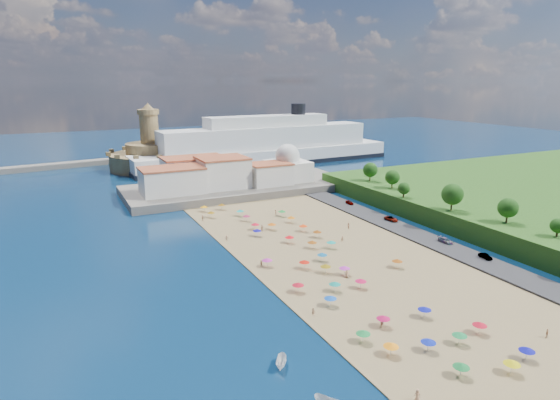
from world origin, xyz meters
TOP-DOWN VIEW (x-y plane):
  - ground at (0.00, 0.00)m, footprint 700.00×700.00m
  - terrace at (10.00, 73.00)m, footprint 90.00×36.00m
  - jetty at (-12.00, 108.00)m, footprint 18.00×70.00m
  - waterfront_buildings at (-3.05, 73.64)m, footprint 57.00×29.00m
  - domed_building at (30.00, 71.00)m, footprint 16.00×16.00m
  - fortress at (-12.00, 138.00)m, footprint 40.00×40.00m
  - cruise_ship at (45.96, 125.33)m, footprint 143.25×28.10m
  - beach_parasols at (-2.34, -8.97)m, footprint 29.56×113.97m
  - beachgoers at (-0.93, -0.87)m, footprint 37.54×96.07m
  - moored_boats at (-27.23, -45.72)m, footprint 4.86×15.09m
  - parked_cars at (36.00, -3.89)m, footprint 2.65×83.67m
  - hillside_trees at (48.59, -3.99)m, footprint 11.16×107.22m

SIDE VIEW (x-z plane):
  - ground at x=0.00m, z-range 0.00..0.00m
  - moored_boats at x=-27.23m, z-range -0.01..1.55m
  - beachgoers at x=-0.93m, z-range 0.19..2.09m
  - jetty at x=-12.00m, z-range 0.00..2.40m
  - parked_cars at x=36.00m, z-range 0.68..1.99m
  - terrace at x=10.00m, z-range 0.00..3.00m
  - beach_parasols at x=-2.34m, z-range 1.05..3.25m
  - fortress at x=-12.00m, z-range -9.52..22.88m
  - waterfront_buildings at x=-3.05m, z-range 2.38..13.38m
  - domed_building at x=30.00m, z-range 1.47..16.47m
  - cruise_ship at x=45.96m, z-range -6.34..24.76m
  - hillside_trees at x=48.59m, z-range 6.13..14.13m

